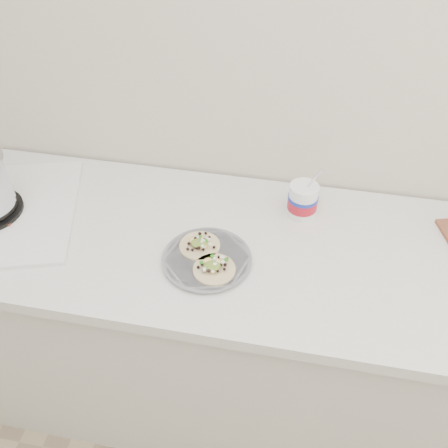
# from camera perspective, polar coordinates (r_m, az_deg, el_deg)

# --- Properties ---
(counter) EXTENTS (2.44, 0.66, 0.90)m
(counter) POSITION_cam_1_polar(r_m,az_deg,el_deg) (1.82, 4.16, -12.44)
(counter) COLOR silver
(counter) RESTS_ON ground
(taco_plate) EXTENTS (0.26, 0.26, 0.04)m
(taco_plate) POSITION_cam_1_polar(r_m,az_deg,el_deg) (1.41, -1.98, -3.81)
(taco_plate) COLOR slate
(taco_plate) RESTS_ON counter
(tub) EXTENTS (0.09, 0.09, 0.21)m
(tub) POSITION_cam_1_polar(r_m,az_deg,el_deg) (1.55, 9.13, 2.97)
(tub) COLOR white
(tub) RESTS_ON counter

